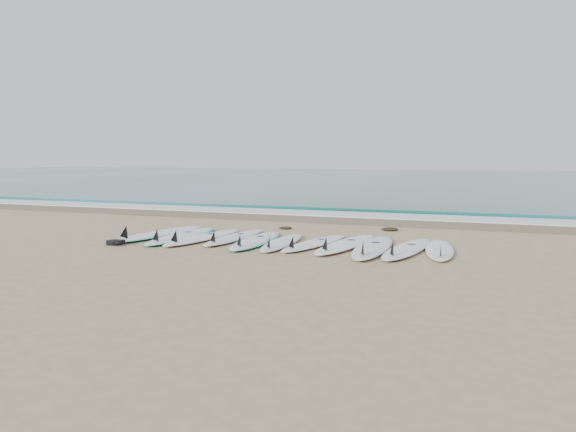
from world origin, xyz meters
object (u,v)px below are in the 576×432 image
(surfboard_10, at_px, (440,250))
(surfboard_5, at_px, (281,242))
(surfboard_0, at_px, (158,233))
(leash_coil, at_px, (116,242))

(surfboard_10, bearing_deg, surfboard_5, 177.26)
(surfboard_10, bearing_deg, surfboard_0, 173.43)
(surfboard_0, bearing_deg, surfboard_5, 2.53)
(surfboard_10, height_order, leash_coil, surfboard_10)
(surfboard_5, bearing_deg, leash_coil, -164.96)
(leash_coil, bearing_deg, surfboard_0, 86.12)
(leash_coil, bearing_deg, surfboard_10, 12.69)
(surfboard_5, height_order, surfboard_10, surfboard_5)
(surfboard_5, relative_size, surfboard_10, 1.01)
(surfboard_0, distance_m, surfboard_10, 5.80)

